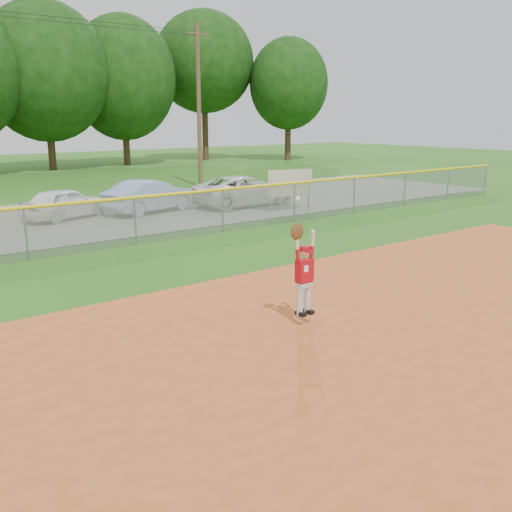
{
  "coord_description": "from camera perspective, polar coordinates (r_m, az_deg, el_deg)",
  "views": [
    {
      "loc": [
        -7.79,
        -6.29,
        3.93
      ],
      "look_at": [
        -0.69,
        2.89,
        1.1
      ],
      "focal_mm": 40.0,
      "sensor_mm": 36.0,
      "label": 1
    }
  ],
  "objects": [
    {
      "name": "car_blue",
      "position": [
        24.49,
        -10.48,
        5.93
      ],
      "size": [
        4.38,
        2.39,
        1.37
      ],
      "primitive_type": "imported",
      "rotation": [
        0.0,
        0.0,
        1.81
      ],
      "color": "#7C98B9",
      "rests_on": "parking_strip"
    },
    {
      "name": "parking_strip",
      "position": [
        23.94,
        -18.22,
        3.6
      ],
      "size": [
        44.0,
        10.0,
        0.03
      ],
      "primitive_type": "cube",
      "color": "slate",
      "rests_on": "ground"
    },
    {
      "name": "power_lines",
      "position": [
        29.63,
        -21.12,
        14.26
      ],
      "size": [
        19.4,
        0.24,
        9.0
      ],
      "color": "#4C3823",
      "rests_on": "ground"
    },
    {
      "name": "outfield_fence",
      "position": [
        18.31,
        -12.01,
        3.82
      ],
      "size": [
        40.06,
        0.1,
        1.55
      ],
      "color": "gray",
      "rests_on": "ground"
    },
    {
      "name": "ground",
      "position": [
        10.76,
        12.56,
        -8.07
      ],
      "size": [
        120.0,
        120.0,
        0.0
      ],
      "primitive_type": "plane",
      "color": "#255914",
      "rests_on": "ground"
    },
    {
      "name": "sponsor_sign",
      "position": [
        24.33,
        3.42,
        7.19
      ],
      "size": [
        1.95,
        0.59,
        1.79
      ],
      "color": "gray",
      "rests_on": "ground"
    },
    {
      "name": "car_white_a",
      "position": [
        23.72,
        -18.54,
        5.04
      ],
      "size": [
        3.89,
        2.62,
        1.23
      ],
      "primitive_type": "imported",
      "rotation": [
        0.0,
        0.0,
        1.92
      ],
      "color": "white",
      "rests_on": "parking_strip"
    },
    {
      "name": "ballplayer",
      "position": [
        10.81,
        4.75,
        -1.32
      ],
      "size": [
        0.6,
        0.26,
        2.3
      ],
      "color": "silver",
      "rests_on": "ground"
    },
    {
      "name": "car_white_b",
      "position": [
        25.9,
        -1.14,
        6.55
      ],
      "size": [
        4.9,
        2.32,
        1.35
      ],
      "primitive_type": "imported",
      "rotation": [
        0.0,
        0.0,
        1.56
      ],
      "color": "silver",
      "rests_on": "parking_strip"
    }
  ]
}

